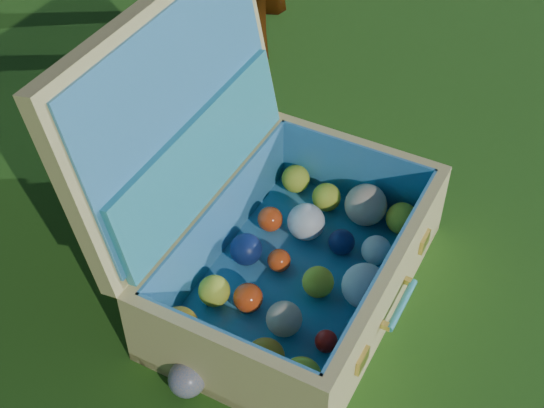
# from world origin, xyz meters

# --- Properties ---
(ground) EXTENTS (60.00, 60.00, 0.00)m
(ground) POSITION_xyz_m (0.00, 0.00, 0.00)
(ground) COLOR #215114
(ground) RESTS_ON ground
(stray_ball) EXTENTS (0.08, 0.08, 0.08)m
(stray_ball) POSITION_xyz_m (-0.50, 0.07, 0.04)
(stray_ball) COLOR #3D609F
(stray_ball) RESTS_ON ground
(suitcase) EXTENTS (0.82, 0.77, 0.63)m
(suitcase) POSITION_xyz_m (-0.19, 0.22, 0.18)
(suitcase) COLOR #D5C272
(suitcase) RESTS_ON ground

